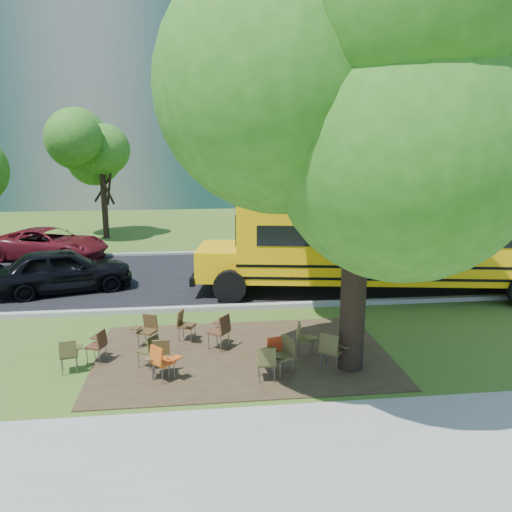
{
  "coord_description": "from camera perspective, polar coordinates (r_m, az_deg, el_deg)",
  "views": [
    {
      "loc": [
        -0.01,
        -11.72,
        4.99
      ],
      "look_at": [
        1.76,
        3.24,
        1.62
      ],
      "focal_mm": 35.0,
      "sensor_mm": 36.0,
      "label": 1
    }
  ],
  "objects": [
    {
      "name": "chair_10",
      "position": [
        13.08,
        -8.16,
        -7.57
      ],
      "size": [
        0.51,
        0.65,
        0.83
      ],
      "rotation": [
        0.0,
        0.0,
        -1.89
      ],
      "color": "#4A301A",
      "rests_on": "ground"
    },
    {
      "name": "chair_1",
      "position": [
        11.03,
        -10.71,
        -11.54
      ],
      "size": [
        0.72,
        0.57,
        0.84
      ],
      "rotation": [
        0.0,
        0.0,
        -0.82
      ],
      "color": "#C14E14",
      "rests_on": "ground"
    },
    {
      "name": "bg_tree_4",
      "position": [
        29.46,
        26.61,
        10.03
      ],
      "size": [
        5.0,
        5.0,
        6.85
      ],
      "color": "black",
      "rests_on": "ground"
    },
    {
      "name": "main_tree",
      "position": [
        10.79,
        11.96,
        15.88
      ],
      "size": [
        7.2,
        7.2,
        9.27
      ],
      "color": "black",
      "rests_on": "ground"
    },
    {
      "name": "chair_6",
      "position": [
        11.17,
        3.1,
        -10.86
      ],
      "size": [
        0.72,
        0.6,
        0.88
      ],
      "rotation": [
        0.0,
        0.0,
        2.06
      ],
      "color": "brown",
      "rests_on": "ground"
    },
    {
      "name": "bg_tree_3",
      "position": [
        26.94,
        10.81,
        12.46
      ],
      "size": [
        5.6,
        5.6,
        7.84
      ],
      "color": "black",
      "rests_on": "ground"
    },
    {
      "name": "black_car",
      "position": [
        18.37,
        -21.15,
        -1.52
      ],
      "size": [
        4.91,
        3.07,
        1.56
      ],
      "primitive_type": "imported",
      "rotation": [
        0.0,
        0.0,
        1.86
      ],
      "color": "black",
      "rests_on": "ground"
    },
    {
      "name": "chair_11",
      "position": [
        12.46,
        -4.02,
        -8.23
      ],
      "size": [
        0.62,
        0.78,
        0.92
      ],
      "rotation": [
        0.0,
        0.0,
        0.92
      ],
      "color": "#51301D",
      "rests_on": "ground"
    },
    {
      "name": "asphalt_road",
      "position": [
        19.37,
        -6.5,
        -2.35
      ],
      "size": [
        80.0,
        8.0,
        0.04
      ],
      "primitive_type": "cube",
      "color": "black",
      "rests_on": "ground"
    },
    {
      "name": "sidewalk",
      "position": [
        8.36,
        -5.88,
        -23.95
      ],
      "size": [
        60.0,
        4.0,
        0.04
      ],
      "primitive_type": "cube",
      "color": "gray",
      "rests_on": "ground"
    },
    {
      "name": "building_main",
      "position": [
        48.76,
        -17.09,
        19.15
      ],
      "size": [
        38.0,
        16.0,
        22.0
      ],
      "primitive_type": "cube",
      "color": "slate",
      "rests_on": "ground"
    },
    {
      "name": "school_bus",
      "position": [
        17.56,
        17.33,
        1.79
      ],
      "size": [
        13.5,
        4.87,
        3.24
      ],
      "rotation": [
        0.0,
        0.0,
        -0.16
      ],
      "color": "#F9B507",
      "rests_on": "ground"
    },
    {
      "name": "ground",
      "position": [
        12.74,
        -6.28,
        -10.54
      ],
      "size": [
        160.0,
        160.0,
        0.0
      ],
      "primitive_type": "plane",
      "color": "#304C17",
      "rests_on": "ground"
    },
    {
      "name": "building_right",
      "position": [
        55.72,
        20.06,
        19.62
      ],
      "size": [
        30.0,
        16.0,
        25.0
      ],
      "primitive_type": "cube",
      "color": "gray",
      "rests_on": "ground"
    },
    {
      "name": "chair_4",
      "position": [
        10.86,
        1.34,
        -11.81
      ],
      "size": [
        0.54,
        0.47,
        0.81
      ],
      "rotation": [
        0.0,
        0.0,
        -0.03
      ],
      "color": "#4C4621",
      "rests_on": "ground"
    },
    {
      "name": "bg_tree_2",
      "position": [
        28.18,
        -17.24,
        10.46
      ],
      "size": [
        4.8,
        4.8,
        6.62
      ],
      "color": "black",
      "rests_on": "ground"
    },
    {
      "name": "chair_3",
      "position": [
        11.28,
        -10.93,
        -11.07
      ],
      "size": [
        0.53,
        0.5,
        0.82
      ],
      "rotation": [
        0.0,
        0.0,
        3.18
      ],
      "color": "brown",
      "rests_on": "ground"
    },
    {
      "name": "chair_5",
      "position": [
        11.32,
        2.28,
        -10.83
      ],
      "size": [
        0.54,
        0.58,
        0.79
      ],
      "rotation": [
        0.0,
        0.0,
        3.42
      ],
      "color": "red",
      "rests_on": "ground"
    },
    {
      "name": "chair_7",
      "position": [
        11.4,
        8.69,
        -10.33
      ],
      "size": [
        0.8,
        0.63,
        0.93
      ],
      "rotation": [
        0.0,
        0.0,
        -0.63
      ],
      "color": "#433B1D",
      "rests_on": "ground"
    },
    {
      "name": "chair_2",
      "position": [
        11.75,
        -11.99,
        -10.19
      ],
      "size": [
        0.54,
        0.68,
        0.8
      ],
      "rotation": [
        0.0,
        0.0,
        0.95
      ],
      "color": "#433E1D",
      "rests_on": "ground"
    },
    {
      "name": "chair_12",
      "position": [
        12.19,
        5.45,
        -9.07
      ],
      "size": [
        0.48,
        0.57,
        0.81
      ],
      "rotation": [
        0.0,
        0.0,
        4.59
      ],
      "color": "brown",
      "rests_on": "ground"
    },
    {
      "name": "dirt_patch",
      "position": [
        12.32,
        -1.51,
        -11.23
      ],
      "size": [
        7.0,
        4.5,
        0.03
      ],
      "primitive_type": "cube",
      "color": "#382819",
      "rests_on": "ground"
    },
    {
      "name": "kerb_near",
      "position": [
        15.52,
        -6.4,
        -5.96
      ],
      "size": [
        80.0,
        0.25,
        0.14
      ],
      "primitive_type": "cube",
      "color": "gray",
      "rests_on": "ground"
    },
    {
      "name": "bg_car_red",
      "position": [
        23.84,
        -22.55,
        1.28
      ],
      "size": [
        5.57,
        3.74,
        1.42
      ],
      "primitive_type": "imported",
      "rotation": [
        0.0,
        0.0,
        1.28
      ],
      "color": "#4E0D14",
      "rests_on": "ground"
    },
    {
      "name": "kerb_far",
      "position": [
        23.35,
        -6.57,
        0.35
      ],
      "size": [
        80.0,
        0.25,
        0.14
      ],
      "primitive_type": "cube",
      "color": "gray",
      "rests_on": "ground"
    },
    {
      "name": "chair_13",
      "position": [
        12.72,
        10.72,
        -8.38
      ],
      "size": [
        0.53,
        0.56,
        0.78
      ],
      "rotation": [
        0.0,
        0.0,
        0.25
      ],
      "color": "brown",
      "rests_on": "ground"
    },
    {
      "name": "chair_9",
      "position": [
        12.91,
        -12.34,
        -7.99
      ],
      "size": [
        0.68,
        0.54,
        0.83
      ],
      "rotation": [
        0.0,
        0.0,
        2.7
      ],
      "color": "#4A341A",
      "rests_on": "ground"
    },
    {
      "name": "chair_8",
      "position": [
        12.33,
        -17.59,
        -9.43
      ],
      "size": [
        0.5,
        0.63,
        0.79
      ],
      "rotation": [
        0.0,
        0.0,
        1.2
      ],
      "color": "#49291A",
      "rests_on": "ground"
    },
    {
      "name": "chair_0",
      "position": [
        12.0,
        -20.54,
        -10.27
      ],
      "size": [
        0.53,
        0.55,
        0.79
      ],
      "rotation": [
        0.0,
        0.0,
        0.21
      ],
      "color": "#423D1C",
      "rests_on": "ground"
    }
  ]
}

